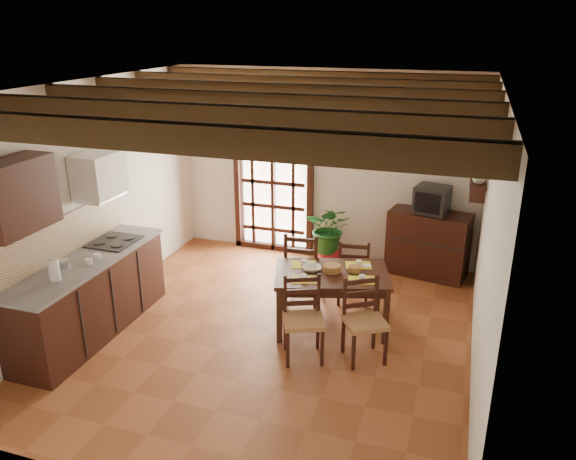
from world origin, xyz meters
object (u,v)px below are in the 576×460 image
at_px(chair_far_left, 303,279).
at_px(crt_tv, 432,200).
at_px(kitchen_counter, 90,295).
at_px(chair_near_right, 364,335).
at_px(dining_table, 332,279).
at_px(chair_far_right, 354,281).
at_px(pendant_lamp, 338,153).
at_px(sideboard, 428,244).
at_px(potted_plant, 330,227).
at_px(chair_near_left, 303,334).

distance_m(chair_far_left, crt_tv, 2.11).
bearing_deg(kitchen_counter, crt_tv, 38.56).
distance_m(chair_near_right, crt_tv, 2.57).
relative_size(kitchen_counter, dining_table, 1.52).
relative_size(chair_far_right, pendant_lamp, 1.03).
xyz_separation_m(kitchen_counter, sideboard, (3.54, 2.83, -0.01)).
height_order(chair_near_right, pendant_lamp, pendant_lamp).
xyz_separation_m(crt_tv, pendant_lamp, (-0.94, -1.75, 0.96)).
bearing_deg(pendant_lamp, chair_far_right, 79.09).
bearing_deg(chair_near_right, chair_far_right, 75.27).
relative_size(chair_near_right, crt_tv, 1.74).
bearing_deg(potted_plant, chair_far_left, -91.25).
distance_m(sideboard, crt_tv, 0.65).
distance_m(sideboard, potted_plant, 1.42).
distance_m(chair_far_left, potted_plant, 1.30).
bearing_deg(potted_plant, chair_near_left, -82.18).
relative_size(chair_far_left, pendant_lamp, 1.14).
relative_size(chair_near_right, pendant_lamp, 1.06).
xyz_separation_m(dining_table, pendant_lamp, (-0.00, 0.10, 1.47)).
relative_size(sideboard, crt_tv, 2.13).
bearing_deg(sideboard, chair_near_left, -101.47).
bearing_deg(chair_near_left, dining_table, 57.48).
xyz_separation_m(dining_table, chair_near_left, (-0.12, -0.73, -0.33)).
bearing_deg(crt_tv, kitchen_counter, -127.86).
bearing_deg(chair_far_right, potted_plant, -68.91).
bearing_deg(chair_far_left, dining_table, 128.43).
bearing_deg(dining_table, sideboard, 46.56).
bearing_deg(chair_near_left, sideboard, 44.72).
height_order(potted_plant, pendant_lamp, pendant_lamp).
height_order(chair_near_left, pendant_lamp, pendant_lamp).
xyz_separation_m(chair_far_right, sideboard, (0.82, 1.13, 0.19)).
relative_size(chair_near_right, chair_far_right, 1.02).
bearing_deg(sideboard, potted_plant, -167.39).
bearing_deg(chair_far_right, kitchen_counter, 24.50).
bearing_deg(potted_plant, crt_tv, 1.37).
xyz_separation_m(kitchen_counter, chair_near_right, (3.09, 0.43, -0.19)).
bearing_deg(dining_table, kitchen_counter, -175.95).
relative_size(chair_far_left, potted_plant, 0.50).
bearing_deg(chair_near_right, chair_near_left, 165.28).
relative_size(chair_near_right, chair_far_left, 0.93).
height_order(chair_near_right, crt_tv, crt_tv).
height_order(dining_table, sideboard, sideboard).
bearing_deg(dining_table, pendant_lamp, 73.51).
distance_m(chair_near_right, chair_far_right, 1.32).
bearing_deg(kitchen_counter, chair_far_left, 35.84).
height_order(kitchen_counter, dining_table, kitchen_counter).
bearing_deg(kitchen_counter, dining_table, 20.54).
bearing_deg(chair_far_right, chair_near_right, 98.91).
xyz_separation_m(sideboard, crt_tv, (0.00, -0.01, 0.65)).
distance_m(chair_near_left, pendant_lamp, 1.98).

